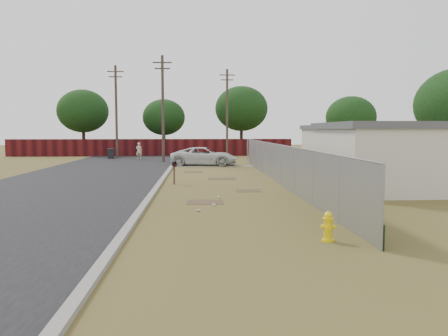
{
  "coord_description": "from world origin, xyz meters",
  "views": [
    {
      "loc": [
        -1.07,
        -21.49,
        2.76
      ],
      "look_at": [
        0.07,
        -2.6,
        1.1
      ],
      "focal_mm": 35.0,
      "sensor_mm": 36.0,
      "label": 1
    }
  ],
  "objects": [
    {
      "name": "utility_poles",
      "position": [
        -3.67,
        20.67,
        4.69
      ],
      "size": [
        12.6,
        8.24,
        9.0
      ],
      "color": "#45382E",
      "rests_on": "ground"
    },
    {
      "name": "houses",
      "position": [
        9.7,
        3.13,
        1.56
      ],
      "size": [
        9.3,
        17.24,
        3.1
      ],
      "color": "beige",
      "rests_on": "ground"
    },
    {
      "name": "fire_hydrant",
      "position": [
        2.15,
        -11.05,
        0.36
      ],
      "size": [
        0.37,
        0.38,
        0.78
      ],
      "color": "yellow",
      "rests_on": "ground"
    },
    {
      "name": "pedestrian",
      "position": [
        -6.54,
        19.52,
        0.8
      ],
      "size": [
        0.58,
        0.38,
        1.59
      ],
      "primitive_type": "imported",
      "rotation": [
        0.0,
        0.0,
        3.14
      ],
      "color": "beige",
      "rests_on": "ground"
    },
    {
      "name": "scattered_litter",
      "position": [
        0.01,
        -4.55,
        0.04
      ],
      "size": [
        2.94,
        5.55,
        0.07
      ],
      "color": "silver",
      "rests_on": "ground"
    },
    {
      "name": "pickup_truck",
      "position": [
        -0.56,
        12.32,
        0.71
      ],
      "size": [
        5.41,
        3.02,
        1.43
      ],
      "primitive_type": "imported",
      "rotation": [
        0.0,
        0.0,
        1.44
      ],
      "color": "silver",
      "rests_on": "ground"
    },
    {
      "name": "chainlink_fence",
      "position": [
        3.12,
        1.03,
        0.8
      ],
      "size": [
        0.1,
        27.06,
        2.02
      ],
      "color": "gray",
      "rests_on": "ground"
    },
    {
      "name": "mailbox",
      "position": [
        -2.27,
        0.62,
        0.94
      ],
      "size": [
        0.27,
        0.52,
        1.19
      ],
      "color": "brown",
      "rests_on": "ground"
    },
    {
      "name": "privacy_fence",
      "position": [
        -6.0,
        25.0,
        0.9
      ],
      "size": [
        30.0,
        0.12,
        1.8
      ],
      "primitive_type": "cube",
      "color": "#4E1013",
      "rests_on": "ground"
    },
    {
      "name": "trash_bin",
      "position": [
        -9.42,
        20.98,
        0.49
      ],
      "size": [
        0.68,
        0.69,
        0.96
      ],
      "color": "black",
      "rests_on": "ground"
    },
    {
      "name": "street",
      "position": [
        -6.76,
        8.05,
        0.02
      ],
      "size": [
        15.1,
        60.0,
        0.12
      ],
      "color": "black",
      "rests_on": "ground"
    },
    {
      "name": "horizon_trees",
      "position": [
        0.84,
        23.56,
        4.63
      ],
      "size": [
        33.32,
        31.94,
        7.78
      ],
      "color": "black",
      "rests_on": "ground"
    },
    {
      "name": "ground",
      "position": [
        0.0,
        0.0,
        0.0
      ],
      "size": [
        120.0,
        120.0,
        0.0
      ],
      "primitive_type": "plane",
      "color": "brown",
      "rests_on": "ground"
    }
  ]
}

